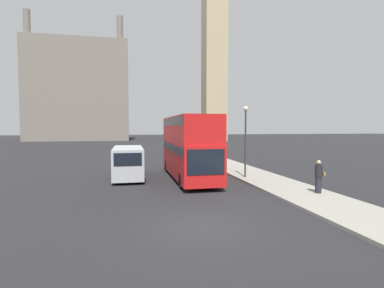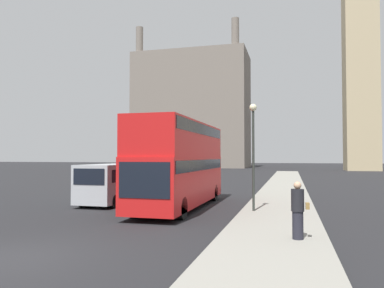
{
  "view_description": "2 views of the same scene",
  "coord_description": "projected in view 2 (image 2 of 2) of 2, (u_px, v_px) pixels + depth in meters",
  "views": [
    {
      "loc": [
        -2.71,
        -10.99,
        3.8
      ],
      "look_at": [
        1.69,
        9.95,
        2.62
      ],
      "focal_mm": 28.0,
      "sensor_mm": 36.0,
      "label": 1
    },
    {
      "loc": [
        7.38,
        -8.73,
        2.79
      ],
      "look_at": [
        -0.03,
        19.3,
        3.74
      ],
      "focal_mm": 35.0,
      "sensor_mm": 36.0,
      "label": 2
    }
  ],
  "objects": [
    {
      "name": "sidewalk_strip",
      "position": [
        264.0,
        276.0,
        8.5
      ],
      "size": [
        3.56,
        120.0,
        0.15
      ],
      "color": "gray",
      "rests_on": "ground_plane"
    },
    {
      "name": "building_block_distant",
      "position": [
        192.0,
        111.0,
        96.2
      ],
      "size": [
        28.41,
        14.84,
        35.24
      ],
      "color": "slate",
      "rests_on": "ground_plane"
    },
    {
      "name": "red_double_decker_bus",
      "position": [
        181.0,
        161.0,
        20.31
      ],
      "size": [
        2.58,
        10.44,
        4.59
      ],
      "color": "red",
      "rests_on": "ground_plane"
    },
    {
      "name": "street_lamp",
      "position": [
        253.0,
        139.0,
        18.2
      ],
      "size": [
        0.36,
        0.36,
        5.2
      ],
      "color": "#2D332D",
      "rests_on": "sidewalk_strip"
    },
    {
      "name": "white_van",
      "position": [
        114.0,
        182.0,
        22.2
      ],
      "size": [
        2.15,
        5.86,
        2.32
      ],
      "color": "#B2B7BC",
      "rests_on": "ground_plane"
    },
    {
      "name": "ground_plane",
      "position": [
        13.0,
        258.0,
        10.23
      ],
      "size": [
        300.0,
        300.0,
        0.0
      ],
      "primitive_type": "plane",
      "color": "black"
    },
    {
      "name": "pedestrian",
      "position": [
        298.0,
        210.0,
        11.92
      ],
      "size": [
        0.57,
        0.41,
        1.83
      ],
      "color": "#23232D",
      "rests_on": "sidewalk_strip"
    }
  ]
}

